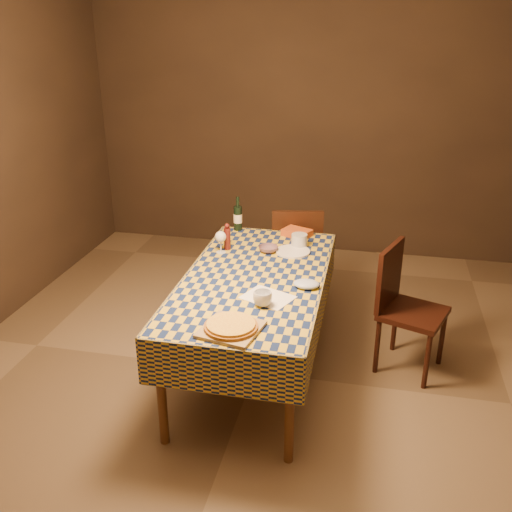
# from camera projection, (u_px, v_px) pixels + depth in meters

# --- Properties ---
(room) EXTENTS (5.00, 5.10, 2.70)m
(room) POSITION_uv_depth(u_px,v_px,m) (254.00, 194.00, 3.62)
(room) COLOR brown
(room) RESTS_ON ground
(dining_table) EXTENTS (0.94, 1.84, 0.77)m
(dining_table) POSITION_uv_depth(u_px,v_px,m) (254.00, 287.00, 3.88)
(dining_table) COLOR brown
(dining_table) RESTS_ON ground
(cutting_board) EXTENTS (0.37, 0.37, 0.02)m
(cutting_board) POSITION_uv_depth(u_px,v_px,m) (231.00, 329.00, 3.19)
(cutting_board) COLOR #9C7C49
(cutting_board) RESTS_ON dining_table
(pizza) EXTENTS (0.34, 0.34, 0.03)m
(pizza) POSITION_uv_depth(u_px,v_px,m) (231.00, 325.00, 3.18)
(pizza) COLOR #905418
(pizza) RESTS_ON cutting_board
(pepper_mill) EXTENTS (0.06, 0.06, 0.21)m
(pepper_mill) POSITION_uv_depth(u_px,v_px,m) (227.00, 237.00, 4.26)
(pepper_mill) COLOR #491411
(pepper_mill) RESTS_ON dining_table
(bowl) EXTENTS (0.15, 0.15, 0.04)m
(bowl) POSITION_uv_depth(u_px,v_px,m) (268.00, 249.00, 4.24)
(bowl) COLOR #664B56
(bowl) RESTS_ON dining_table
(wine_glass) EXTENTS (0.08, 0.08, 0.17)m
(wine_glass) POSITION_uv_depth(u_px,v_px,m) (221.00, 238.00, 4.19)
(wine_glass) COLOR silver
(wine_glass) RESTS_ON dining_table
(wine_bottle) EXTENTS (0.09, 0.09, 0.28)m
(wine_bottle) POSITION_uv_depth(u_px,v_px,m) (238.00, 218.00, 4.65)
(wine_bottle) COLOR black
(wine_bottle) RESTS_ON dining_table
(deli_tub) EXTENTS (0.16, 0.16, 0.10)m
(deli_tub) POSITION_uv_depth(u_px,v_px,m) (299.00, 241.00, 4.33)
(deli_tub) COLOR silver
(deli_tub) RESTS_ON dining_table
(takeout_container) EXTENTS (0.26, 0.22, 0.05)m
(takeout_container) POSITION_uv_depth(u_px,v_px,m) (297.00, 233.00, 4.55)
(takeout_container) COLOR #BB4C18
(takeout_container) RESTS_ON dining_table
(white_plate) EXTENTS (0.32, 0.32, 0.01)m
(white_plate) POSITION_uv_depth(u_px,v_px,m) (293.00, 251.00, 4.24)
(white_plate) COLOR white
(white_plate) RESTS_ON dining_table
(tumbler) EXTENTS (0.12, 0.12, 0.09)m
(tumbler) POSITION_uv_depth(u_px,v_px,m) (263.00, 299.00, 3.45)
(tumbler) COLOR white
(tumbler) RESTS_ON dining_table
(flour_patch) EXTENTS (0.36, 0.33, 0.00)m
(flour_patch) POSITION_uv_depth(u_px,v_px,m) (268.00, 297.00, 3.56)
(flour_patch) COLOR white
(flour_patch) RESTS_ON dining_table
(flour_bag) EXTENTS (0.20, 0.17, 0.05)m
(flour_bag) POSITION_uv_depth(u_px,v_px,m) (306.00, 284.00, 3.69)
(flour_bag) COLOR #ADC0DE
(flour_bag) RESTS_ON dining_table
(chair_far) EXTENTS (0.50, 0.50, 0.93)m
(chair_far) POSITION_uv_depth(u_px,v_px,m) (296.00, 252.00, 4.89)
(chair_far) COLOR black
(chair_far) RESTS_ON ground
(chair_right) EXTENTS (0.55, 0.54, 0.93)m
(chair_right) POSITION_uv_depth(u_px,v_px,m) (403.00, 302.00, 4.05)
(chair_right) COLOR black
(chair_right) RESTS_ON ground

